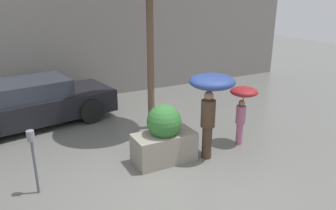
{
  "coord_description": "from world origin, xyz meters",
  "views": [
    {
      "loc": [
        -2.58,
        -4.98,
        3.61
      ],
      "look_at": [
        0.91,
        1.6,
        1.05
      ],
      "focal_mm": 35.0,
      "sensor_mm": 36.0,
      "label": 1
    }
  ],
  "objects_px": {
    "person_child": "(243,101)",
    "parking_meter": "(32,149)",
    "parked_car_near": "(31,104)",
    "planter_box": "(164,137)",
    "person_adult": "(211,92)"
  },
  "relations": [
    {
      "from": "parked_car_near",
      "to": "planter_box",
      "type": "bearing_deg",
      "value": -156.94
    },
    {
      "from": "parked_car_near",
      "to": "parking_meter",
      "type": "height_order",
      "value": "parked_car_near"
    },
    {
      "from": "parked_car_near",
      "to": "parking_meter",
      "type": "xyz_separation_m",
      "value": [
        -0.35,
        -3.68,
        0.29
      ]
    },
    {
      "from": "person_adult",
      "to": "parked_car_near",
      "type": "height_order",
      "value": "person_adult"
    },
    {
      "from": "parked_car_near",
      "to": "person_child",
      "type": "bearing_deg",
      "value": -139.42
    },
    {
      "from": "person_adult",
      "to": "parking_meter",
      "type": "distance_m",
      "value": 3.78
    },
    {
      "from": "person_adult",
      "to": "parked_car_near",
      "type": "distance_m",
      "value": 5.27
    },
    {
      "from": "planter_box",
      "to": "parked_car_near",
      "type": "distance_m",
      "value": 4.36
    },
    {
      "from": "person_child",
      "to": "parking_meter",
      "type": "height_order",
      "value": "person_child"
    },
    {
      "from": "planter_box",
      "to": "parked_car_near",
      "type": "height_order",
      "value": "planter_box"
    },
    {
      "from": "person_adult",
      "to": "planter_box",
      "type": "bearing_deg",
      "value": 135.21
    },
    {
      "from": "parking_meter",
      "to": "parked_car_near",
      "type": "bearing_deg",
      "value": 84.52
    },
    {
      "from": "planter_box",
      "to": "parked_car_near",
      "type": "bearing_deg",
      "value": 122.35
    },
    {
      "from": "person_child",
      "to": "parking_meter",
      "type": "distance_m",
      "value": 4.81
    },
    {
      "from": "planter_box",
      "to": "person_adult",
      "type": "xyz_separation_m",
      "value": [
        1.03,
        -0.26,
        0.97
      ]
    }
  ]
}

